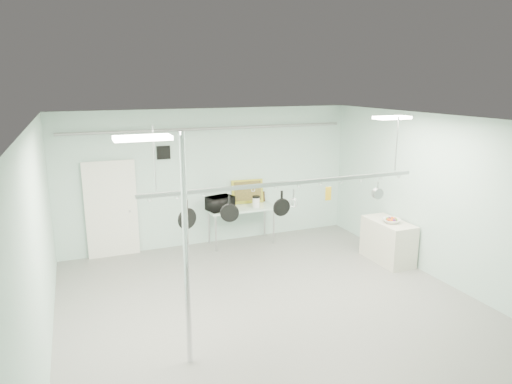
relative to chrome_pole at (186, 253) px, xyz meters
name	(u,v)px	position (x,y,z in m)	size (l,w,h in m)	color
floor	(283,318)	(1.70, 0.60, -1.60)	(8.00, 8.00, 0.00)	gray
ceiling	(286,123)	(1.70, 0.60, 1.59)	(7.00, 8.00, 0.02)	silver
back_wall	(211,177)	(1.70, 4.59, 0.00)	(7.00, 0.02, 3.20)	#AACCC1
right_wall	(456,204)	(5.19, 0.60, 0.00)	(0.02, 8.00, 3.20)	#AACCC1
door	(111,210)	(-0.60, 4.54, -0.55)	(1.10, 0.10, 2.20)	silver
wall_vent	(163,153)	(0.60, 4.57, 0.65)	(0.30, 0.04, 0.30)	black
conduit_pipe	(211,128)	(1.70, 4.50, 1.15)	(0.07, 0.07, 6.60)	gray
chrome_pole	(186,253)	(0.00, 0.00, 0.00)	(0.08, 0.08, 3.20)	silver
prep_table	(241,210)	(2.30, 4.20, -0.77)	(1.60, 0.70, 0.91)	silver
side_cabinet	(388,241)	(4.85, 2.00, -1.15)	(0.60, 1.20, 0.90)	beige
pot_rack	(288,181)	(1.90, 0.90, 0.63)	(4.80, 0.06, 1.00)	#B7B7BC
light_panel_left	(143,138)	(-0.50, -0.20, 1.56)	(0.65, 0.30, 0.05)	white
light_panel_right	(392,118)	(4.10, 1.20, 1.56)	(0.65, 0.30, 0.05)	white
microwave	(220,203)	(1.77, 4.15, -0.53)	(0.59, 0.40, 0.33)	black
coffee_canister	(256,202)	(2.63, 4.09, -0.58)	(0.17, 0.17, 0.23)	silver
painting_large	(247,191)	(2.57, 4.50, -0.41)	(0.78, 0.05, 0.58)	gold
painting_small	(259,197)	(2.88, 4.50, -0.57)	(0.30, 0.04, 0.25)	#362413
fruit_bowl	(392,221)	(4.82, 1.89, -0.66)	(0.36, 0.36, 0.09)	white
skillet_left	(187,214)	(0.24, 0.90, 0.27)	(0.32, 0.06, 0.43)	black
skillet_mid	(230,208)	(0.91, 0.90, 0.28)	(0.29, 0.06, 0.41)	black
skillet_right	(282,203)	(1.80, 0.90, 0.28)	(0.29, 0.06, 0.40)	black
whisk	(294,198)	(2.01, 0.90, 0.34)	(0.15, 0.15, 0.28)	silver
grater	(328,193)	(2.66, 0.90, 0.36)	(0.10, 0.02, 0.25)	gold
saucepan	(377,191)	(3.66, 0.90, 0.32)	(0.20, 0.10, 0.33)	#ABABAF
fruit_cluster	(392,219)	(4.82, 1.89, -0.62)	(0.24, 0.24, 0.09)	#B53010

